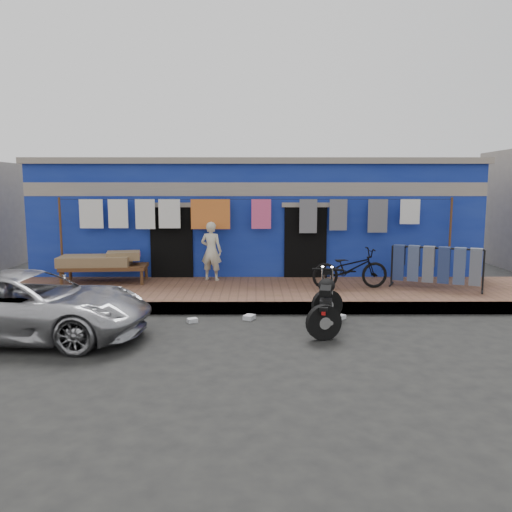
{
  "coord_description": "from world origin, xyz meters",
  "views": [
    {
      "loc": [
        -0.03,
        -8.5,
        2.59
      ],
      "look_at": [
        0.0,
        2.0,
        1.15
      ],
      "focal_mm": 35.0,
      "sensor_mm": 36.0,
      "label": 1
    }
  ],
  "objects_px": {
    "car": "(28,304)",
    "seated_person": "(211,251)",
    "motorcycle": "(326,301)",
    "charpoy": "(105,268)",
    "jeans_rack": "(436,267)",
    "bicycle": "(350,264)"
  },
  "relations": [
    {
      "from": "car",
      "to": "seated_person",
      "type": "bearing_deg",
      "value": -30.69
    },
    {
      "from": "motorcycle",
      "to": "charpoy",
      "type": "xyz_separation_m",
      "value": [
        -5.03,
        3.33,
        0.08
      ]
    },
    {
      "from": "charpoy",
      "to": "jeans_rack",
      "type": "bearing_deg",
      "value": -5.61
    },
    {
      "from": "charpoy",
      "to": "bicycle",
      "type": "bearing_deg",
      "value": -7.2
    },
    {
      "from": "seated_person",
      "to": "jeans_rack",
      "type": "bearing_deg",
      "value": -176.2
    },
    {
      "from": "motorcycle",
      "to": "charpoy",
      "type": "relative_size",
      "value": 0.77
    },
    {
      "from": "seated_person",
      "to": "motorcycle",
      "type": "bearing_deg",
      "value": 138.7
    },
    {
      "from": "motorcycle",
      "to": "charpoy",
      "type": "distance_m",
      "value": 6.03
    },
    {
      "from": "car",
      "to": "charpoy",
      "type": "xyz_separation_m",
      "value": [
        0.19,
        3.85,
        0.01
      ]
    },
    {
      "from": "car",
      "to": "jeans_rack",
      "type": "height_order",
      "value": "jeans_rack"
    },
    {
      "from": "seated_person",
      "to": "jeans_rack",
      "type": "xyz_separation_m",
      "value": [
        5.33,
        -1.07,
        -0.24
      ]
    },
    {
      "from": "charpoy",
      "to": "jeans_rack",
      "type": "height_order",
      "value": "jeans_rack"
    },
    {
      "from": "car",
      "to": "motorcycle",
      "type": "xyz_separation_m",
      "value": [
        5.21,
        0.52,
        -0.07
      ]
    },
    {
      "from": "car",
      "to": "motorcycle",
      "type": "bearing_deg",
      "value": -80.82
    },
    {
      "from": "bicycle",
      "to": "motorcycle",
      "type": "bearing_deg",
      "value": 153.17
    },
    {
      "from": "car",
      "to": "bicycle",
      "type": "distance_m",
      "value": 6.88
    },
    {
      "from": "charpoy",
      "to": "car",
      "type": "bearing_deg",
      "value": -92.79
    },
    {
      "from": "bicycle",
      "to": "motorcycle",
      "type": "distance_m",
      "value": 2.76
    },
    {
      "from": "seated_person",
      "to": "motorcycle",
      "type": "relative_size",
      "value": 0.87
    },
    {
      "from": "motorcycle",
      "to": "jeans_rack",
      "type": "relative_size",
      "value": 0.82
    },
    {
      "from": "seated_person",
      "to": "bicycle",
      "type": "height_order",
      "value": "seated_person"
    },
    {
      "from": "bicycle",
      "to": "charpoy",
      "type": "distance_m",
      "value": 6.0
    }
  ]
}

